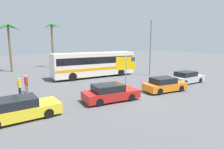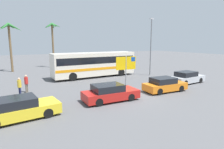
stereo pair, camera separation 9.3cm
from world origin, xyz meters
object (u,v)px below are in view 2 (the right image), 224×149
car_orange (164,85)px  ferry_sign (126,64)px  bus_front_coach (95,63)px  pedestrian_near_sign (19,85)px  car_red (110,93)px  car_silver (187,78)px  pedestrian_crossing_lot (26,82)px  car_yellow (19,109)px

car_orange → ferry_sign: bearing=127.2°
bus_front_coach → car_orange: size_ratio=2.62×
pedestrian_near_sign → car_red: bearing=121.3°
ferry_sign → car_red: 5.10m
car_silver → ferry_sign: bearing=162.5°
ferry_sign → pedestrian_crossing_lot: (-9.04, 2.76, -1.37)m
car_orange → pedestrian_near_sign: 12.77m
car_orange → pedestrian_crossing_lot: (-11.13, 5.98, 0.32)m
bus_front_coach → car_silver: size_ratio=2.57×
ferry_sign → car_yellow: 10.82m
bus_front_coach → car_red: bus_front_coach is taller
bus_front_coach → car_yellow: (-9.70, -10.25, -1.15)m
bus_front_coach → car_red: size_ratio=2.45×
ferry_sign → pedestrian_crossing_lot: ferry_sign is taller
ferry_sign → pedestrian_crossing_lot: size_ratio=1.96×
bus_front_coach → car_red: bearing=-108.2°
ferry_sign → car_red: (-3.66, -3.13, -1.69)m
pedestrian_near_sign → bus_front_coach: bearing=-171.2°
car_orange → pedestrian_crossing_lot: pedestrian_crossing_lot is taller
bus_front_coach → car_orange: bearing=-76.0°
pedestrian_near_sign → pedestrian_crossing_lot: pedestrian_crossing_lot is taller
car_yellow → car_orange: bearing=-3.7°
ferry_sign → car_silver: 7.33m
car_orange → pedestrian_crossing_lot: 12.64m
ferry_sign → car_yellow: (-10.10, -3.47, -1.69)m
car_silver → car_orange: bearing=-166.5°
pedestrian_near_sign → car_yellow: bearing=65.7°
car_silver → pedestrian_crossing_lot: bearing=161.7°
bus_front_coach → car_silver: (7.28, -8.67, -1.15)m
car_silver → pedestrian_near_sign: 16.94m
car_red → car_silver: size_ratio=1.05×
car_yellow → pedestrian_near_sign: (0.44, 5.24, 0.30)m
car_yellow → car_red: (6.45, 0.35, -0.00)m
car_red → pedestrian_crossing_lot: 7.98m
car_yellow → pedestrian_near_sign: bearing=80.4°
car_red → car_orange: size_ratio=1.07×
ferry_sign → car_red: bearing=-133.6°
ferry_sign → pedestrian_near_sign: (-9.67, 1.77, -1.39)m
pedestrian_near_sign → ferry_sign: bearing=150.1°
ferry_sign → car_orange: size_ratio=0.77×
bus_front_coach → pedestrian_crossing_lot: (-8.64, -4.02, -0.83)m
bus_front_coach → pedestrian_near_sign: bus_front_coach is taller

